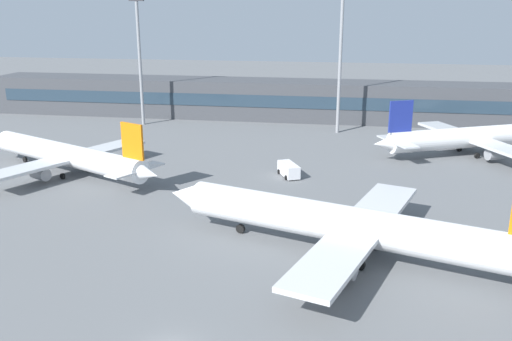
# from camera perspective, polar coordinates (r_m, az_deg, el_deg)

# --- Properties ---
(ground_plane) EXTENTS (400.00, 400.00, 0.00)m
(ground_plane) POSITION_cam_1_polar(r_m,az_deg,el_deg) (80.62, -0.01, -2.04)
(ground_plane) COLOR slate
(terminal_building) EXTENTS (150.63, 12.13, 9.00)m
(terminal_building) POSITION_cam_1_polar(r_m,az_deg,el_deg) (132.69, 4.08, 7.27)
(terminal_building) COLOR #3F4247
(terminal_building) RESTS_ON ground_plane
(airplane_near) EXTENTS (44.51, 31.74, 11.31)m
(airplane_near) POSITION_cam_1_polar(r_m,az_deg,el_deg) (59.64, 9.42, -5.56)
(airplane_near) COLOR white
(airplane_near) RESTS_ON ground_plane
(airplane_mid) EXTENTS (37.86, 27.32, 10.02)m
(airplane_mid) POSITION_cam_1_polar(r_m,az_deg,el_deg) (93.14, -19.05, 1.54)
(airplane_mid) COLOR white
(airplane_mid) RESTS_ON ground_plane
(airplane_far) EXTENTS (39.55, 28.58, 10.51)m
(airplane_far) POSITION_cam_1_polar(r_m,az_deg,el_deg) (107.72, 22.13, 3.24)
(airplane_far) COLOR white
(airplane_far) RESTS_ON ground_plane
(service_van_white) EXTENTS (4.12, 5.54, 2.08)m
(service_van_white) POSITION_cam_1_polar(r_m,az_deg,el_deg) (87.05, 3.39, 0.10)
(service_van_white) COLOR white
(service_van_white) RESTS_ON ground_plane
(floodlight_tower_west) EXTENTS (3.20, 0.80, 28.15)m
(floodlight_tower_west) POSITION_cam_1_polar(r_m,az_deg,el_deg) (126.95, -11.94, 11.84)
(floodlight_tower_west) COLOR gray
(floodlight_tower_west) RESTS_ON ground_plane
(floodlight_tower_east) EXTENTS (3.20, 0.80, 29.86)m
(floodlight_tower_east) POSITION_cam_1_polar(r_m,az_deg,el_deg) (116.98, 8.72, 12.07)
(floodlight_tower_east) COLOR gray
(floodlight_tower_east) RESTS_ON ground_plane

